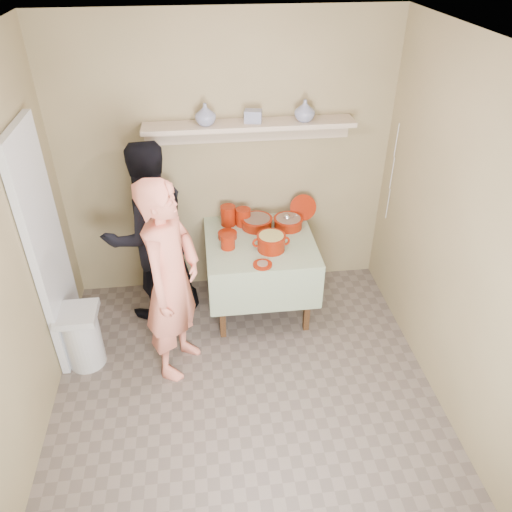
{
  "coord_description": "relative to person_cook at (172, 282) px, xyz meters",
  "views": [
    {
      "loc": [
        -0.24,
        -2.46,
        3.14
      ],
      "look_at": [
        0.15,
        0.75,
        0.95
      ],
      "focal_mm": 35.0,
      "sensor_mm": 36.0,
      "label": 1
    }
  ],
  "objects": [
    {
      "name": "ground",
      "position": [
        0.51,
        -0.62,
        -0.86
      ],
      "size": [
        3.5,
        3.5,
        0.0
      ],
      "primitive_type": "plane",
      "color": "#665950",
      "rests_on": "ground"
    },
    {
      "name": "tile_panel",
      "position": [
        -0.95,
        0.33,
        0.14
      ],
      "size": [
        0.06,
        0.7,
        2.0
      ],
      "primitive_type": "cube",
      "color": "silver",
      "rests_on": "ground"
    },
    {
      "name": "plate_stack_a",
      "position": [
        0.5,
        0.97,
        -0.0
      ],
      "size": [
        0.14,
        0.14,
        0.19
      ],
      "primitive_type": "cylinder",
      "color": "maroon",
      "rests_on": "serving_table"
    },
    {
      "name": "plate_stack_b",
      "position": [
        0.64,
        0.94,
        -0.01
      ],
      "size": [
        0.14,
        0.14,
        0.17
      ],
      "primitive_type": "cylinder",
      "color": "maroon",
      "rests_on": "serving_table"
    },
    {
      "name": "bowl_stack",
      "position": [
        0.47,
        0.57,
        -0.03
      ],
      "size": [
        0.13,
        0.13,
        0.13
      ],
      "primitive_type": "cylinder",
      "color": "maroon",
      "rests_on": "serving_table"
    },
    {
      "name": "empty_bowl",
      "position": [
        0.48,
        0.74,
        -0.07
      ],
      "size": [
        0.17,
        0.17,
        0.05
      ],
      "primitive_type": "cylinder",
      "color": "maroon",
      "rests_on": "serving_table"
    },
    {
      "name": "propped_lid",
      "position": [
        1.22,
        0.99,
        0.02
      ],
      "size": [
        0.25,
        0.12,
        0.24
      ],
      "primitive_type": "cylinder",
      "rotation": [
        1.19,
        0.0,
        -0.05
      ],
      "color": "maroon",
      "rests_on": "serving_table"
    },
    {
      "name": "vase_right",
      "position": [
        1.18,
        0.98,
        0.95
      ],
      "size": [
        0.22,
        0.22,
        0.18
      ],
      "primitive_type": "imported",
      "rotation": [
        0.0,
        0.0,
        -0.32
      ],
      "color": "navy",
      "rests_on": "wall_shelf"
    },
    {
      "name": "vase_left",
      "position": [
        0.35,
        0.99,
        0.95
      ],
      "size": [
        0.24,
        0.24,
        0.18
      ],
      "primitive_type": "imported",
      "rotation": [
        0.0,
        0.0,
        0.87
      ],
      "color": "navy",
      "rests_on": "wall_shelf"
    },
    {
      "name": "ceramic_box",
      "position": [
        0.75,
        1.0,
        0.91
      ],
      "size": [
        0.16,
        0.13,
        0.1
      ],
      "primitive_type": "cube",
      "rotation": [
        0.0,
        0.0,
        -0.22
      ],
      "color": "navy",
      "rests_on": "wall_shelf"
    },
    {
      "name": "person_cook",
      "position": [
        0.0,
        0.0,
        0.0
      ],
      "size": [
        0.63,
        0.74,
        1.71
      ],
      "primitive_type": "imported",
      "rotation": [
        0.0,
        0.0,
        1.14
      ],
      "color": "#F48169",
      "rests_on": "ground"
    },
    {
      "name": "person_helper",
      "position": [
        -0.21,
        0.74,
        -0.01
      ],
      "size": [
        1.03,
        0.94,
        1.7
      ],
      "primitive_type": "imported",
      "rotation": [
        0.0,
        0.0,
        -2.68
      ],
      "color": "black",
      "rests_on": "ground"
    },
    {
      "name": "room_shell",
      "position": [
        0.51,
        -0.62,
        0.75
      ],
      "size": [
        3.04,
        3.54,
        2.62
      ],
      "color": "#96865C",
      "rests_on": "ground"
    },
    {
      "name": "serving_table",
      "position": [
        0.76,
        0.66,
        -0.21
      ],
      "size": [
        0.97,
        0.97,
        0.76
      ],
      "color": "#4C2D16",
      "rests_on": "ground"
    },
    {
      "name": "cazuela_meat_a",
      "position": [
        0.76,
        0.88,
        -0.04
      ],
      "size": [
        0.3,
        0.3,
        0.1
      ],
      "color": "#691106",
      "rests_on": "serving_table"
    },
    {
      "name": "cazuela_meat_b",
      "position": [
        1.05,
        0.85,
        -0.04
      ],
      "size": [
        0.28,
        0.28,
        0.1
      ],
      "color": "#691106",
      "rests_on": "serving_table"
    },
    {
      "name": "ladle",
      "position": [
        1.04,
        0.84,
        0.01
      ],
      "size": [
        0.08,
        0.26,
        0.19
      ],
      "color": "silver",
      "rests_on": "cazuela_meat_b"
    },
    {
      "name": "cazuela_rice",
      "position": [
        0.84,
        0.49,
        -0.01
      ],
      "size": [
        0.33,
        0.25,
        0.14
      ],
      "color": "#691106",
      "rests_on": "serving_table"
    },
    {
      "name": "front_plate",
      "position": [
        0.73,
        0.26,
        -0.08
      ],
      "size": [
        0.16,
        0.16,
        0.03
      ],
      "color": "maroon",
      "rests_on": "serving_table"
    },
    {
      "name": "wall_shelf",
      "position": [
        0.71,
        1.03,
        0.82
      ],
      "size": [
        1.8,
        0.25,
        0.21
      ],
      "color": "#C1A98F",
      "rests_on": "room_shell"
    },
    {
      "name": "trash_bin",
      "position": [
        -0.78,
        0.1,
        -0.57
      ],
      "size": [
        0.32,
        0.32,
        0.56
      ],
      "color": "silver",
      "rests_on": "ground"
    },
    {
      "name": "electrical_cord",
      "position": [
        1.98,
        0.86,
        0.39
      ],
      "size": [
        0.01,
        0.05,
        0.9
      ],
      "color": "silver",
      "rests_on": "wall_shelf"
    }
  ]
}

